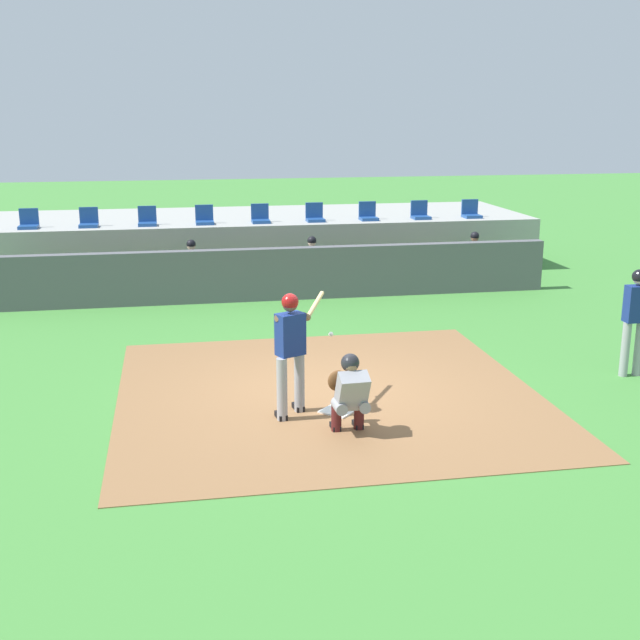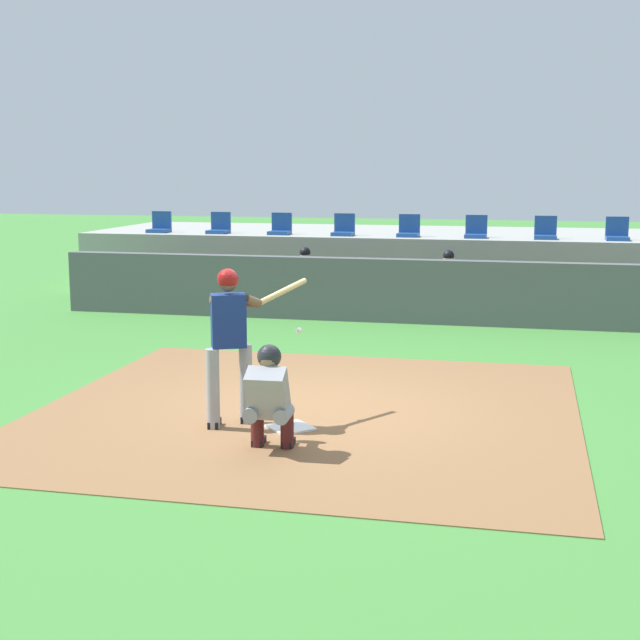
% 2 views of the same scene
% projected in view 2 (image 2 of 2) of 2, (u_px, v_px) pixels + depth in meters
% --- Properties ---
extents(ground_plane, '(80.00, 80.00, 0.00)m').
position_uv_depth(ground_plane, '(307.00, 411.00, 10.96)').
color(ground_plane, '#428438').
extents(dirt_infield, '(6.40, 6.40, 0.01)m').
position_uv_depth(dirt_infield, '(307.00, 411.00, 10.96)').
color(dirt_infield, olive).
rests_on(dirt_infield, ground).
extents(home_plate, '(0.62, 0.62, 0.02)m').
position_uv_depth(home_plate, '(290.00, 427.00, 10.19)').
color(home_plate, white).
rests_on(home_plate, dirt_infield).
extents(batter_at_plate, '(0.91, 1.23, 1.80)m').
position_uv_depth(batter_at_plate, '(231.00, 336.00, 10.16)').
color(batter_at_plate, '#99999E').
rests_on(batter_at_plate, ground).
extents(catcher_crouched, '(0.49, 1.65, 1.13)m').
position_uv_depth(catcher_crouched, '(269.00, 394.00, 9.34)').
color(catcher_crouched, gray).
rests_on(catcher_crouched, ground).
extents(dugout_wall, '(13.00, 0.30, 1.20)m').
position_uv_depth(dugout_wall, '(388.00, 290.00, 17.10)').
color(dugout_wall, '#59595E').
rests_on(dugout_wall, ground).
extents(dugout_bench, '(11.80, 0.44, 0.45)m').
position_uv_depth(dugout_bench, '(396.00, 302.00, 18.13)').
color(dugout_bench, olive).
rests_on(dugout_bench, ground).
extents(dugout_player_0, '(0.49, 0.70, 1.30)m').
position_uv_depth(dugout_player_0, '(304.00, 279.00, 18.31)').
color(dugout_player_0, '#939399').
rests_on(dugout_player_0, ground).
extents(dugout_player_1, '(0.49, 0.70, 1.30)m').
position_uv_depth(dugout_player_1, '(447.00, 283.00, 17.68)').
color(dugout_player_1, '#939399').
rests_on(dugout_player_1, ground).
extents(stands_platform, '(15.00, 4.40, 1.40)m').
position_uv_depth(stands_platform, '(416.00, 261.00, 21.32)').
color(stands_platform, '#9E9E99').
rests_on(stands_platform, ground).
extents(stadium_seat_0, '(0.46, 0.46, 0.48)m').
position_uv_depth(stadium_seat_0, '(160.00, 226.00, 20.98)').
color(stadium_seat_0, '#1E478C').
rests_on(stadium_seat_0, stands_platform).
extents(stadium_seat_1, '(0.46, 0.46, 0.48)m').
position_uv_depth(stadium_seat_1, '(219.00, 227.00, 20.66)').
color(stadium_seat_1, '#1E478C').
rests_on(stadium_seat_1, stands_platform).
extents(stadium_seat_2, '(0.46, 0.46, 0.48)m').
position_uv_depth(stadium_seat_2, '(280.00, 228.00, 20.35)').
color(stadium_seat_2, '#1E478C').
rests_on(stadium_seat_2, stands_platform).
extents(stadium_seat_3, '(0.46, 0.46, 0.48)m').
position_uv_depth(stadium_seat_3, '(344.00, 229.00, 20.03)').
color(stadium_seat_3, '#1E478C').
rests_on(stadium_seat_3, stands_platform).
extents(stadium_seat_4, '(0.46, 0.46, 0.48)m').
position_uv_depth(stadium_seat_4, '(409.00, 230.00, 19.71)').
color(stadium_seat_4, '#1E478C').
rests_on(stadium_seat_4, stands_platform).
extents(stadium_seat_5, '(0.46, 0.46, 0.48)m').
position_uv_depth(stadium_seat_5, '(476.00, 231.00, 19.40)').
color(stadium_seat_5, '#1E478C').
rests_on(stadium_seat_5, stands_platform).
extents(stadium_seat_6, '(0.46, 0.46, 0.48)m').
position_uv_depth(stadium_seat_6, '(545.00, 232.00, 19.08)').
color(stadium_seat_6, '#1E478C').
rests_on(stadium_seat_6, stands_platform).
extents(stadium_seat_7, '(0.46, 0.46, 0.48)m').
position_uv_depth(stadium_seat_7, '(617.00, 234.00, 18.76)').
color(stadium_seat_7, '#1E478C').
rests_on(stadium_seat_7, stands_platform).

